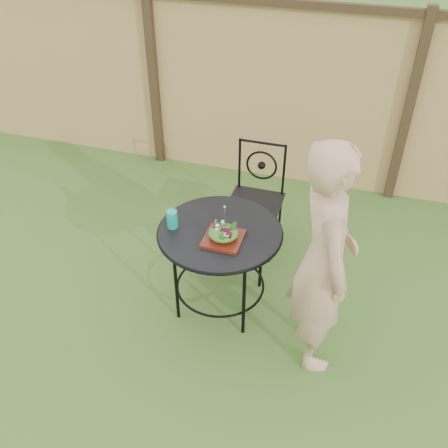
{
  "coord_description": "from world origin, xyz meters",
  "views": [
    {
      "loc": [
        0.94,
        -2.55,
        2.95
      ],
      "look_at": [
        0.08,
        0.21,
        0.75
      ],
      "focal_mm": 40.0,
      "sensor_mm": 36.0,
      "label": 1
    }
  ],
  "objects_px": {
    "diner": "(324,261)",
    "patio_chair": "(256,195)",
    "salad_plate": "(223,239)",
    "patio_table": "(220,245)"
  },
  "relations": [
    {
      "from": "diner",
      "to": "salad_plate",
      "type": "height_order",
      "value": "diner"
    },
    {
      "from": "diner",
      "to": "patio_chair",
      "type": "bearing_deg",
      "value": 12.74
    },
    {
      "from": "patio_table",
      "to": "salad_plate",
      "type": "height_order",
      "value": "salad_plate"
    },
    {
      "from": "patio_chair",
      "to": "salad_plate",
      "type": "bearing_deg",
      "value": -90.69
    },
    {
      "from": "patio_chair",
      "to": "patio_table",
      "type": "bearing_deg",
      "value": -94.57
    },
    {
      "from": "patio_table",
      "to": "diner",
      "type": "relative_size",
      "value": 0.54
    },
    {
      "from": "diner",
      "to": "patio_table",
      "type": "bearing_deg",
      "value": 51.56
    },
    {
      "from": "patio_table",
      "to": "patio_chair",
      "type": "distance_m",
      "value": 0.85
    },
    {
      "from": "patio_table",
      "to": "diner",
      "type": "height_order",
      "value": "diner"
    },
    {
      "from": "patio_chair",
      "to": "diner",
      "type": "relative_size",
      "value": 0.56
    }
  ]
}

